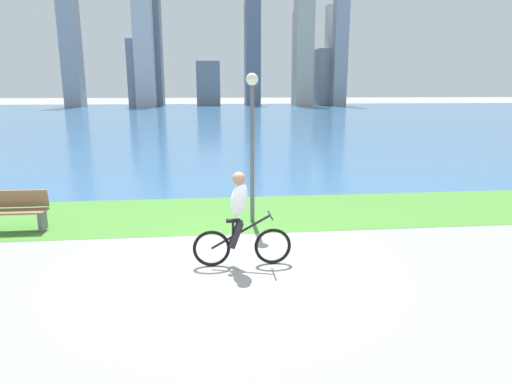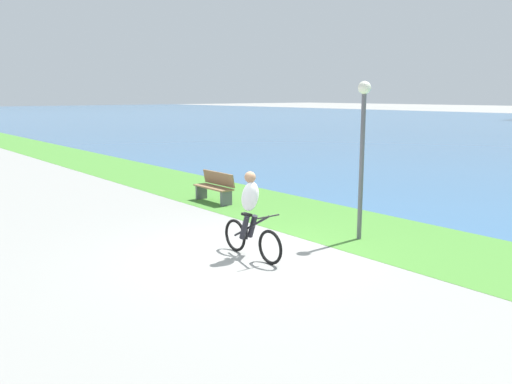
# 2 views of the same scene
# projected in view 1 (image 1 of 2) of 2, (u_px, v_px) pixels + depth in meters

# --- Properties ---
(ground_plane) EXTENTS (300.00, 300.00, 0.00)m
(ground_plane) POSITION_uv_depth(u_px,v_px,m) (231.00, 265.00, 7.98)
(ground_plane) COLOR gray
(grass_strip_bayside) EXTENTS (120.00, 3.37, 0.01)m
(grass_strip_bayside) POSITION_uv_depth(u_px,v_px,m) (224.00, 213.00, 11.25)
(grass_strip_bayside) COLOR #478433
(grass_strip_bayside) RESTS_ON ground
(bay_water_surface) EXTENTS (300.00, 81.19, 0.00)m
(bay_water_surface) POSITION_uv_depth(u_px,v_px,m) (211.00, 116.00, 52.17)
(bay_water_surface) COLOR #386693
(bay_water_surface) RESTS_ON ground
(cyclist_lead) EXTENTS (1.76, 0.52, 1.71)m
(cyclist_lead) POSITION_uv_depth(u_px,v_px,m) (240.00, 220.00, 7.77)
(cyclist_lead) COLOR black
(cyclist_lead) RESTS_ON ground
(bench_near_path) EXTENTS (1.50, 0.47, 0.90)m
(bench_near_path) POSITION_uv_depth(u_px,v_px,m) (12.00, 211.00, 9.81)
(bench_near_path) COLOR olive
(bench_near_path) RESTS_ON ground
(lamppost_tall) EXTENTS (0.28, 0.28, 3.45)m
(lamppost_tall) POSITION_uv_depth(u_px,v_px,m) (252.00, 125.00, 10.10)
(lamppost_tall) COLOR #595960
(lamppost_tall) RESTS_ON ground
(city_skyline_far_shore) EXTENTS (50.13, 10.81, 24.61)m
(city_skyline_far_shore) POSITION_uv_depth(u_px,v_px,m) (219.00, 51.00, 80.41)
(city_skyline_far_shore) COLOR #8C939E
(city_skyline_far_shore) RESTS_ON ground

